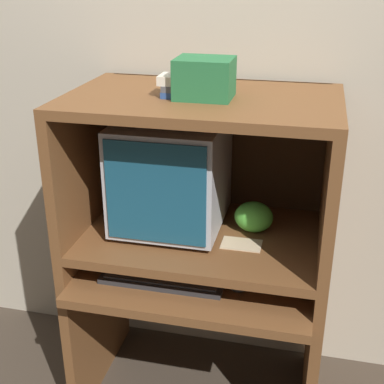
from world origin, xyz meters
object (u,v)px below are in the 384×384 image
Objects in this scene: snack_bag at (254,217)px; storage_box at (205,78)px; mouse at (238,288)px; book_stack at (181,86)px; crt_monitor at (171,173)px; keyboard at (163,278)px.

snack_bag is 0.77× the size of storage_box.
snack_bag is (0.02, 0.24, 0.18)m from mouse.
mouse is at bearing -31.41° from book_stack.
crt_monitor is at bearing -176.57° from snack_bag.
keyboard is (0.02, -0.22, -0.34)m from crt_monitor.
storage_box is at bearing 50.72° from keyboard.
book_stack is (-0.25, 0.15, 0.70)m from mouse.
keyboard is at bearing -104.71° from book_stack.
snack_bag is 1.03× the size of book_stack.
keyboard is 3.10× the size of snack_bag.
crt_monitor is 0.42m from storage_box.
crt_monitor is at bearing 130.44° from book_stack.
crt_monitor is 0.37m from book_stack.
mouse is 0.39× the size of book_stack.
mouse is 0.76m from book_stack.
crt_monitor reaches higher than snack_bag.
snack_bag is 0.59m from storage_box.
mouse is at bearing -35.78° from crt_monitor.
book_stack is at bearing -178.81° from storage_box.
crt_monitor is 0.37m from snack_bag.
mouse is 0.38× the size of snack_bag.
keyboard is 0.29m from mouse.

